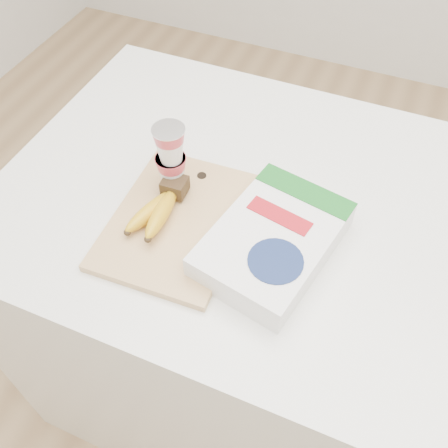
# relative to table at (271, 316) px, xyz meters

# --- Properties ---
(table) EXTENTS (1.22, 0.81, 0.92)m
(table) POSITION_rel_table_xyz_m (0.00, 0.00, 0.00)
(table) COLOR white
(table) RESTS_ON ground
(cutting_board) EXTENTS (0.26, 0.35, 0.02)m
(cutting_board) POSITION_rel_table_xyz_m (-0.19, -0.13, 0.47)
(cutting_board) COLOR tan
(cutting_board) RESTS_ON table
(bananas) EXTENTS (0.08, 0.17, 0.05)m
(bananas) POSITION_rel_table_xyz_m (-0.22, -0.13, 0.49)
(bananas) COLOR #382816
(bananas) RESTS_ON cutting_board
(yogurt_stack) EXTENTS (0.07, 0.07, 0.15)m
(yogurt_stack) POSITION_rel_table_xyz_m (-0.23, -0.05, 0.56)
(yogurt_stack) COLOR white
(yogurt_stack) RESTS_ON cutting_board
(cereal_box) EXTENTS (0.25, 0.32, 0.06)m
(cereal_box) POSITION_rel_table_xyz_m (0.01, -0.12, 0.49)
(cereal_box) COLOR white
(cereal_box) RESTS_ON table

